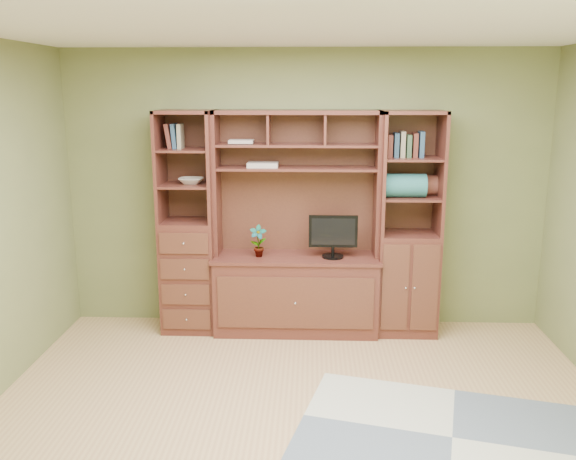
{
  "coord_description": "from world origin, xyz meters",
  "views": [
    {
      "loc": [
        0.06,
        -3.68,
        2.23
      ],
      "look_at": [
        -0.13,
        1.2,
        1.1
      ],
      "focal_mm": 38.0,
      "sensor_mm": 36.0,
      "label": 1
    }
  ],
  "objects_px": {
    "center_hutch": "(296,225)",
    "left_tower": "(188,223)",
    "right_tower": "(409,225)",
    "monitor": "(333,229)"
  },
  "relations": [
    {
      "from": "left_tower",
      "to": "right_tower",
      "type": "distance_m",
      "value": 2.02
    },
    {
      "from": "monitor",
      "to": "left_tower",
      "type": "bearing_deg",
      "value": 176.97
    },
    {
      "from": "center_hutch",
      "to": "right_tower",
      "type": "distance_m",
      "value": 1.03
    },
    {
      "from": "left_tower",
      "to": "monitor",
      "type": "xyz_separation_m",
      "value": [
        1.34,
        -0.07,
        -0.02
      ]
    },
    {
      "from": "center_hutch",
      "to": "right_tower",
      "type": "height_order",
      "value": "same"
    },
    {
      "from": "right_tower",
      "to": "left_tower",
      "type": "bearing_deg",
      "value": 180.0
    },
    {
      "from": "center_hutch",
      "to": "left_tower",
      "type": "distance_m",
      "value": 1.0
    },
    {
      "from": "left_tower",
      "to": "monitor",
      "type": "distance_m",
      "value": 1.34
    },
    {
      "from": "left_tower",
      "to": "center_hutch",
      "type": "bearing_deg",
      "value": -2.29
    },
    {
      "from": "center_hutch",
      "to": "monitor",
      "type": "height_order",
      "value": "center_hutch"
    }
  ]
}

